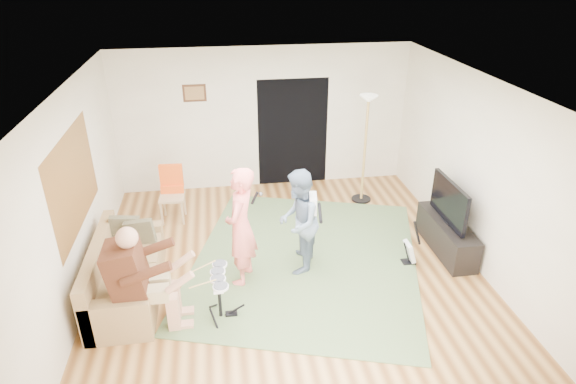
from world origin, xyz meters
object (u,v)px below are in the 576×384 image
object	(u,v)px
sofa	(121,278)
torchiere_lamp	(366,130)
tv_cabinet	(447,236)
dining_chair	(173,201)
television	(449,202)
singer	(241,227)
guitar_spare	(410,251)
drum_kit	(220,298)
guitarist	(298,222)

from	to	relation	value
sofa	torchiere_lamp	bearing A→B (deg)	29.09
torchiere_lamp	tv_cabinet	distance (m)	2.30
dining_chair	television	world-z (taller)	television
singer	guitar_spare	size ratio (longest dim) A/B	2.41
drum_kit	tv_cabinet	world-z (taller)	drum_kit
drum_kit	guitar_spare	xyz separation A→B (m)	(2.81, 0.77, -0.09)
tv_cabinet	singer	bearing A→B (deg)	-174.97
guitarist	torchiere_lamp	distance (m)	2.57
guitarist	tv_cabinet	world-z (taller)	guitarist
torchiere_lamp	dining_chair	bearing A→B (deg)	-176.68
sofa	guitar_spare	distance (m)	4.10
dining_chair	singer	bearing A→B (deg)	-58.01
sofa	drum_kit	distance (m)	1.44
singer	tv_cabinet	size ratio (longest dim) A/B	1.22
guitar_spare	dining_chair	bearing A→B (deg)	151.77
television	guitar_spare	bearing A→B (deg)	-158.15
singer	dining_chair	size ratio (longest dim) A/B	1.78
dining_chair	guitar_spare	bearing A→B (deg)	-25.26
dining_chair	drum_kit	bearing A→B (deg)	-71.78
drum_kit	guitarist	size ratio (longest dim) A/B	0.43
torchiere_lamp	tv_cabinet	world-z (taller)	torchiere_lamp
sofa	guitar_spare	xyz separation A→B (m)	(4.10, 0.12, -0.06)
guitar_spare	television	size ratio (longest dim) A/B	0.67
guitarist	tv_cabinet	xyz separation A→B (m)	(2.35, 0.12, -0.52)
torchiere_lamp	dining_chair	world-z (taller)	torchiere_lamp
drum_kit	dining_chair	size ratio (longest dim) A/B	0.70
sofa	torchiere_lamp	size ratio (longest dim) A/B	0.98
sofa	dining_chair	bearing A→B (deg)	74.51
guitarist	television	world-z (taller)	guitarist
guitar_spare	tv_cabinet	distance (m)	0.74
guitar_spare	torchiere_lamp	xyz separation A→B (m)	(-0.11, 2.10, 1.17)
guitarist	drum_kit	bearing A→B (deg)	-34.42
singer	guitarist	world-z (taller)	singer
sofa	guitar_spare	bearing A→B (deg)	1.67
sofa	guitarist	xyz separation A→B (m)	(2.44, 0.25, 0.51)
drum_kit	dining_chair	bearing A→B (deg)	105.25
drum_kit	guitar_spare	distance (m)	2.92
guitar_spare	tv_cabinet	size ratio (longest dim) A/B	0.51
drum_kit	dining_chair	distance (m)	2.77
guitarist	dining_chair	size ratio (longest dim) A/B	1.61
sofa	television	world-z (taller)	television
dining_chair	television	size ratio (longest dim) A/B	0.91
sofa	dining_chair	distance (m)	2.10
torchiere_lamp	television	bearing A→B (deg)	-67.84
sofa	torchiere_lamp	xyz separation A→B (m)	(3.99, 2.22, 1.11)
sofa	drum_kit	world-z (taller)	sofa
television	tv_cabinet	bearing A→B (deg)	0.00
singer	guitar_spare	xyz separation A→B (m)	(2.47, 0.02, -0.65)
drum_kit	guitar_spare	world-z (taller)	guitar_spare
sofa	drum_kit	size ratio (longest dim) A/B	2.94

